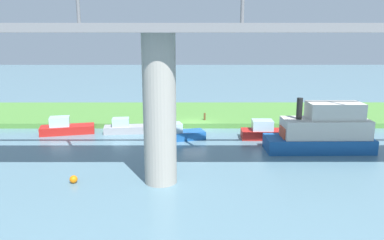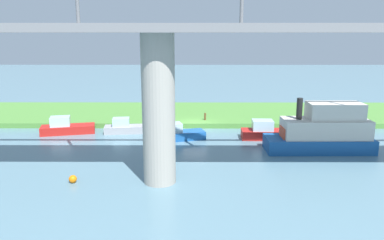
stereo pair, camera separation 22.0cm
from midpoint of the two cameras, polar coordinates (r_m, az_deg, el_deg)
name	(u,v)px [view 2 (the right image)]	position (r m, az deg, el deg)	size (l,w,h in m)	color
ground_plane	(194,129)	(38.01, 0.53, -1.28)	(160.00, 160.00, 0.00)	slate
grassy_bank	(194,114)	(43.80, 0.49, 0.94)	(80.00, 12.00, 0.50)	#4C8438
bridge_pylon	(159,110)	(23.40, -4.74, 1.43)	(2.03, 2.03, 9.28)	#9E998E
bridge_span	(157,24)	(22.97, -4.98, 14.10)	(72.28, 4.30, 3.25)	slate
person_on_bank	(150,111)	(40.77, -6.13, 1.34)	(0.51, 0.51, 1.39)	#2D334C
mooring_post	(205,117)	(39.44, 2.13, 0.52)	(0.20, 0.20, 0.72)	brown
motorboat_white	(323,132)	(32.21, 19.12, -1.65)	(8.47, 2.93, 4.31)	#195199
riverboat_paddlewheel	(177,134)	(33.94, -2.04, -2.05)	(4.86, 2.83, 1.53)	#195199
pontoon_yellow	(66,127)	(37.93, -18.11, -1.05)	(5.17, 2.84, 1.63)	red
motorboat_red	(126,127)	(36.85, -9.67, -1.09)	(4.43, 1.99, 1.43)	#99999E
skiff_small	(268,132)	(34.95, 11.45, -1.77)	(5.10, 1.95, 1.68)	red
marker_buoy	(73,179)	(25.51, -17.12, -8.41)	(0.50, 0.50, 0.50)	orange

